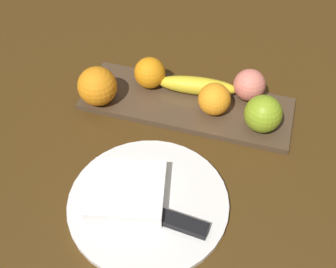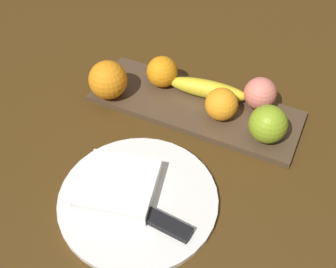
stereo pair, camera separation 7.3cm
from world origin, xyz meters
name	(u,v)px [view 2 (the right image)]	position (x,y,z in m)	size (l,w,h in m)	color
ground_plane	(187,121)	(0.00, 0.00, 0.00)	(2.40, 2.40, 0.00)	#452C10
fruit_tray	(194,106)	(0.00, -0.04, 0.01)	(0.41, 0.14, 0.01)	#4C3826
apple	(268,124)	(-0.15, -0.01, 0.05)	(0.07, 0.07, 0.07)	#84A521
banana	(207,89)	(-0.01, -0.07, 0.03)	(0.16, 0.04, 0.04)	yellow
orange_near_apple	(162,72)	(0.08, -0.07, 0.04)	(0.06, 0.06, 0.06)	orange
orange_near_banana	(221,104)	(-0.06, -0.03, 0.04)	(0.06, 0.06, 0.06)	orange
orange_center	(108,80)	(0.17, 0.01, 0.05)	(0.08, 0.08, 0.08)	orange
peach	(260,93)	(-0.11, -0.09, 0.04)	(0.06, 0.06, 0.06)	#E37866
dinner_plate	(137,199)	(0.00, 0.20, 0.01)	(0.26, 0.26, 0.01)	white
folded_napkin	(118,186)	(0.03, 0.20, 0.02)	(0.12, 0.11, 0.02)	white
knife	(155,219)	(-0.04, 0.23, 0.01)	(0.18, 0.04, 0.01)	silver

